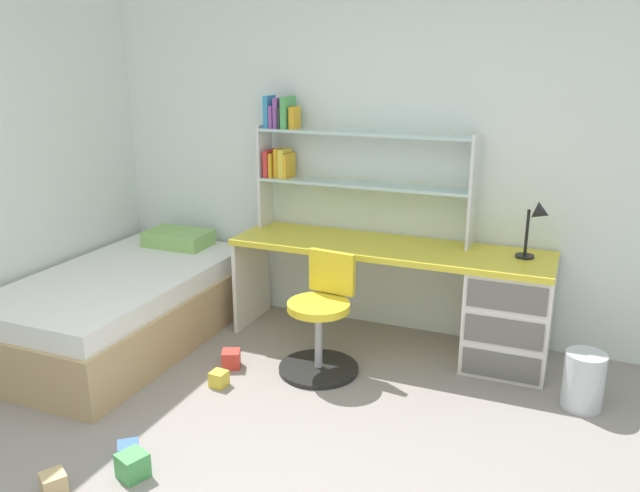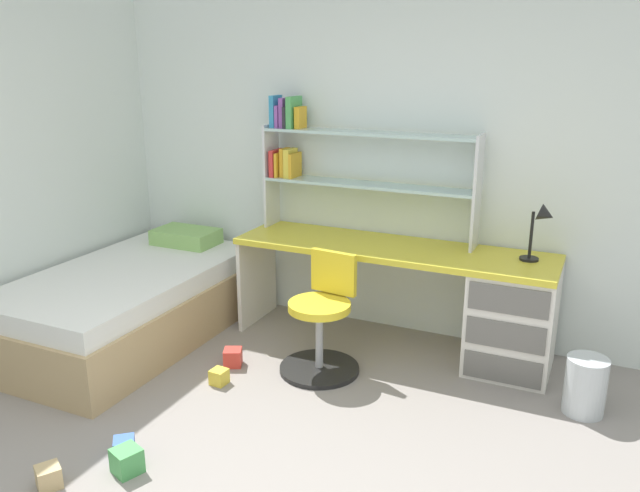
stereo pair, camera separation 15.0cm
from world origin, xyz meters
name	(u,v)px [view 2 (the right image)]	position (x,y,z in m)	size (l,w,h in m)	color
room_shell	(151,179)	(-1.23, 1.25, 1.26)	(5.71, 6.08, 2.52)	silver
desk	(476,303)	(0.57, 2.22, 0.41)	(2.18, 0.59, 0.73)	gold
bookshelf_hutch	(338,156)	(-0.51, 2.40, 1.29)	(1.56, 0.22, 0.97)	silver
desk_lamp	(542,224)	(0.92, 2.26, 0.98)	(0.20, 0.17, 0.38)	black
swivel_chair	(322,327)	(-0.30, 1.68, 0.30)	(0.52, 0.52, 0.77)	black
bed_platform	(130,303)	(-1.78, 1.56, 0.26)	(1.11, 1.94, 0.63)	tan
waste_bin	(585,386)	(1.28, 1.83, 0.17)	(0.23, 0.23, 0.34)	silver
toy_block_yellow_0	(219,377)	(-0.80, 1.23, 0.05)	(0.10, 0.10, 0.10)	gold
toy_block_blue_1	(124,448)	(-0.82, 0.39, 0.05)	(0.10, 0.10, 0.10)	#3860B7
toy_block_red_2	(233,357)	(-0.86, 1.48, 0.06)	(0.12, 0.12, 0.12)	red
toy_block_green_3	(127,461)	(-0.72, 0.29, 0.06)	(0.13, 0.13, 0.13)	#479E51
toy_block_natural_4	(49,477)	(-0.98, 0.05, 0.05)	(0.11, 0.11, 0.11)	tan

